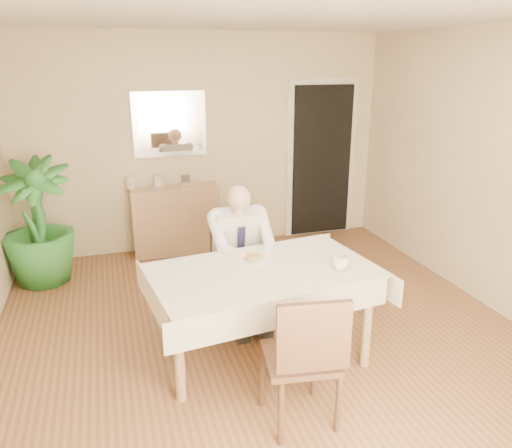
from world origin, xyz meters
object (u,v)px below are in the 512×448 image
object	(u,v)px
dining_table	(263,279)
chair_near	(305,354)
chair_far	(234,259)
potted_palm	(37,222)
seated_man	(242,250)
sideboard	(176,220)
coffee_mug	(340,262)

from	to	relation	value
dining_table	chair_near	size ratio (longest dim) A/B	1.92
chair_far	potted_palm	bearing A→B (deg)	144.09
potted_palm	chair_far	bearing A→B (deg)	-32.49
dining_table	seated_man	world-z (taller)	seated_man
sideboard	seated_man	bearing A→B (deg)	-77.28
chair_far	chair_near	xyz separation A→B (m)	(-0.00, -1.75, 0.05)
coffee_mug	potted_palm	bearing A→B (deg)	137.40
dining_table	potted_palm	distance (m)	2.73
sideboard	coffee_mug	bearing A→B (deg)	-68.23
chair_far	potted_palm	distance (m)	2.16
chair_far	sideboard	bearing A→B (deg)	97.80
chair_near	coffee_mug	size ratio (longest dim) A/B	7.07
sideboard	potted_palm	bearing A→B (deg)	-160.61
chair_near	coffee_mug	bearing A→B (deg)	59.18
chair_near	potted_palm	xyz separation A→B (m)	(-1.82, 2.90, 0.12)
chair_far	sideboard	world-z (taller)	chair_far
chair_near	potted_palm	size ratio (longest dim) A/B	0.72
dining_table	seated_man	bearing A→B (deg)	82.70
chair_near	dining_table	bearing A→B (deg)	97.98
coffee_mug	sideboard	bearing A→B (deg)	108.60
sideboard	potted_palm	xyz separation A→B (m)	(-1.50, -0.44, 0.25)
dining_table	seated_man	size ratio (longest dim) A/B	1.48
sideboard	chair_near	bearing A→B (deg)	-81.46
seated_man	chair_near	bearing A→B (deg)	-90.09
potted_palm	seated_man	bearing A→B (deg)	-38.44
chair_near	coffee_mug	distance (m)	0.95
chair_near	seated_man	size ratio (longest dim) A/B	0.77
seated_man	potted_palm	bearing A→B (deg)	141.56
seated_man	chair_far	bearing A→B (deg)	90.00
coffee_mug	dining_table	bearing A→B (deg)	164.34
sideboard	potted_palm	world-z (taller)	potted_palm
dining_table	potted_palm	xyz separation A→B (m)	(-1.82, 2.04, -0.00)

